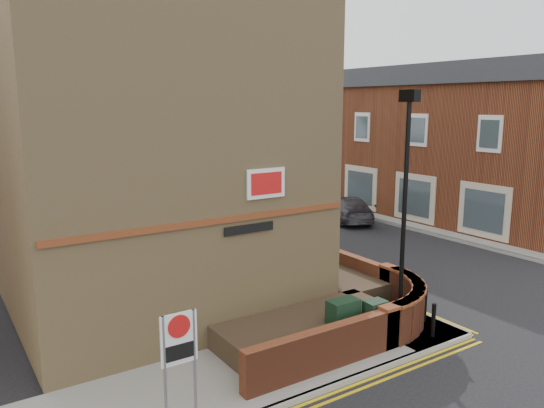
{
  "coord_description": "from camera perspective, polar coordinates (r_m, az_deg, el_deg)",
  "views": [
    {
      "loc": [
        -8.59,
        -8.06,
        6.08
      ],
      "look_at": [
        -0.63,
        4.0,
        3.34
      ],
      "focal_mm": 35.0,
      "sensor_mm": 36.0,
      "label": 1
    }
  ],
  "objects": [
    {
      "name": "garden_wall",
      "position": [
        14.91,
        5.36,
        -13.37
      ],
      "size": [
        6.8,
        6.0,
        1.2
      ],
      "primitive_type": null,
      "color": "brown",
      "rests_on": "ground"
    },
    {
      "name": "red_car_main",
      "position": [
        34.26,
        -9.6,
        1.48
      ],
      "size": [
        3.67,
        5.22,
        1.32
      ],
      "primitive_type": "imported",
      "rotation": [
        0.0,
        0.0,
        -0.34
      ],
      "color": "maroon",
      "rests_on": "ground"
    },
    {
      "name": "tree_mid",
      "position": [
        31.93,
        -14.2,
        8.83
      ],
      "size": [
        4.03,
        4.03,
        7.42
      ],
      "color": "#382B1E",
      "rests_on": "pavement_main"
    },
    {
      "name": "silver_car_far",
      "position": [
        33.51,
        -0.47,
        1.61
      ],
      "size": [
        2.19,
        4.62,
        1.53
      ],
      "primitive_type": "imported",
      "rotation": [
        0.0,
        0.0,
        3.05
      ],
      "color": "#B7B8C0",
      "rests_on": "ground"
    },
    {
      "name": "kerb_main_far",
      "position": [
        29.39,
        9.31,
        -1.22
      ],
      "size": [
        0.15,
        40.0,
        0.12
      ],
      "primitive_type": "cube",
      "color": "gray",
      "rests_on": "ground"
    },
    {
      "name": "silver_car_near",
      "position": [
        23.89,
        -0.91,
        -2.16
      ],
      "size": [
        2.02,
        4.65,
        1.49
      ],
      "primitive_type": "imported",
      "rotation": [
        0.0,
        0.0,
        0.1
      ],
      "color": "silver",
      "rests_on": "ground"
    },
    {
      "name": "bollard_far",
      "position": [
        15.54,
        16.11,
        -10.47
      ],
      "size": [
        0.11,
        0.11,
        0.9
      ],
      "primitive_type": "cylinder",
      "color": "black",
      "rests_on": "pavement_corner"
    },
    {
      "name": "far_terrace_cream",
      "position": [
        51.57,
        -6.86,
        8.4
      ],
      "size": [
        5.4,
        12.4,
        8.0
      ],
      "color": "#BFB19D",
      "rests_on": "ground"
    },
    {
      "name": "bollard_near",
      "position": [
        14.63,
        16.97,
        -11.86
      ],
      "size": [
        0.11,
        0.11,
        0.9
      ],
      "primitive_type": "cylinder",
      "color": "black",
      "rests_on": "pavement_corner"
    },
    {
      "name": "pavement_corner",
      "position": [
        12.39,
        -4.96,
        -18.35
      ],
      "size": [
        13.0,
        3.0,
        0.12
      ],
      "primitive_type": "cube",
      "color": "gray",
      "rests_on": "ground"
    },
    {
      "name": "tree_near",
      "position": [
        24.55,
        -7.87,
        7.42
      ],
      "size": [
        3.64,
        3.65,
        6.7
      ],
      "color": "#382B1E",
      "rests_on": "pavement_main"
    },
    {
      "name": "far_terrace",
      "position": [
        34.14,
        9.3,
        7.17
      ],
      "size": [
        5.4,
        30.4,
        8.0
      ],
      "color": "brown",
      "rests_on": "ground"
    },
    {
      "name": "kerb_main_near",
      "position": [
        27.38,
        -7.51,
        -2.06
      ],
      "size": [
        0.15,
        32.0,
        0.12
      ],
      "primitive_type": "cube",
      "color": "gray",
      "rests_on": "ground"
    },
    {
      "name": "grey_car_far",
      "position": [
        28.15,
        8.16,
        -0.5
      ],
      "size": [
        3.51,
        4.82,
        1.3
      ],
      "primitive_type": "imported",
      "rotation": [
        0.0,
        0.0,
        2.71
      ],
      "color": "#36343A",
      "rests_on": "ground"
    },
    {
      "name": "traffic_light_assembly",
      "position": [
        35.0,
        -15.01,
        4.97
      ],
      "size": [
        0.2,
        0.16,
        4.2
      ],
      "color": "black",
      "rests_on": "pavement_main"
    },
    {
      "name": "tree_far",
      "position": [
        39.57,
        -18.08,
        8.53
      ],
      "size": [
        3.81,
        3.81,
        7.0
      ],
      "color": "#382B1E",
      "rests_on": "pavement_main"
    },
    {
      "name": "corner_building",
      "position": [
        17.06,
        -13.99,
        10.92
      ],
      "size": [
        8.95,
        10.4,
        13.6
      ],
      "color": "#A58757",
      "rests_on": "ground"
    },
    {
      "name": "pavement_main",
      "position": [
        26.97,
        -9.42,
        -2.3
      ],
      "size": [
        2.0,
        32.0,
        0.12
      ],
      "primitive_type": "cube",
      "color": "gray",
      "rests_on": "ground"
    },
    {
      "name": "zone_sign",
      "position": [
        10.29,
        -9.95,
        -14.96
      ],
      "size": [
        0.72,
        0.07,
        2.2
      ],
      "color": "slate",
      "rests_on": "pavement_corner"
    },
    {
      "name": "lamppost",
      "position": [
        14.04,
        14.04,
        -0.81
      ],
      "size": [
        0.25,
        0.5,
        6.3
      ],
      "color": "black",
      "rests_on": "pavement_corner"
    },
    {
      "name": "pavement_far",
      "position": [
        30.76,
        12.06,
        -0.79
      ],
      "size": [
        4.0,
        40.0,
        0.12
      ],
      "primitive_type": "cube",
      "color": "gray",
      "rests_on": "ground"
    },
    {
      "name": "utility_cabinet_large",
      "position": [
        13.61,
        7.64,
        -12.55
      ],
      "size": [
        0.8,
        0.45,
        1.2
      ],
      "primitive_type": "cube",
      "color": "black",
      "rests_on": "pavement_corner"
    },
    {
      "name": "utility_cabinet_small",
      "position": [
        13.93,
        11.0,
        -12.31
      ],
      "size": [
        0.55,
        0.4,
        1.1
      ],
      "primitive_type": "cube",
      "color": "black",
      "rests_on": "pavement_corner"
    },
    {
      "name": "yellow_lines_main",
      "position": [
        27.5,
        -7.04,
        -2.1
      ],
      "size": [
        0.28,
        32.0,
        0.01
      ],
      "primitive_type": "cube",
      "color": "gold",
      "rests_on": "ground"
    },
    {
      "name": "ground",
      "position": [
        13.26,
        12.43,
        -16.82
      ],
      "size": [
        120.0,
        120.0,
        0.0
      ],
      "primitive_type": "plane",
      "color": "black",
      "rests_on": "ground"
    }
  ]
}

